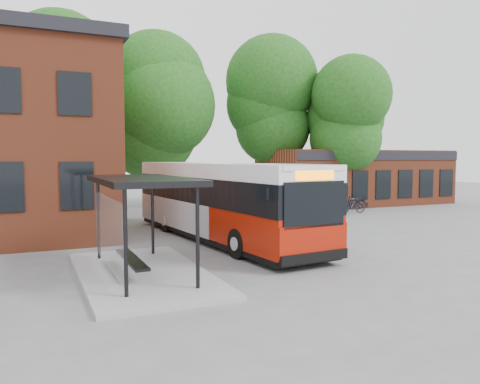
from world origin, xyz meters
name	(u,v)px	position (x,y,z in m)	size (l,w,h in m)	color
ground	(263,256)	(0.00, 0.00, 0.00)	(100.00, 100.00, 0.00)	slate
shop_row	(356,177)	(15.00, 14.00, 2.00)	(14.00, 6.20, 4.00)	brown
bus_shelter	(142,226)	(-4.50, -1.00, 1.45)	(3.60, 7.00, 2.90)	black
bike_rail	(322,210)	(9.28, 10.00, 0.19)	(5.20, 0.10, 0.38)	black
tree_0	(53,124)	(-6.00, 16.00, 5.50)	(7.92, 7.92, 11.00)	#174813
tree_1	(163,132)	(1.00, 17.00, 5.20)	(7.92, 7.92, 10.40)	#174813
tree_2	(261,130)	(8.00, 16.00, 5.50)	(7.92, 7.92, 11.00)	#174813
tree_3	(351,141)	(13.00, 12.00, 4.64)	(7.04, 7.04, 9.28)	#174813
city_bus	(220,202)	(-0.19, 3.66, 1.61)	(2.70, 12.66, 3.22)	#A01706
bicycle_0	(290,208)	(6.73, 9.65, 0.48)	(0.63, 1.81, 0.95)	black
bicycle_1	(303,205)	(8.02, 10.26, 0.55)	(0.52, 1.83, 1.10)	black
bicycle_2	(320,208)	(8.61, 9.25, 0.41)	(0.54, 1.56, 0.82)	#500808
bicycle_3	(321,206)	(9.00, 9.76, 0.47)	(0.44, 1.56, 0.94)	black
bicycle_4	(327,207)	(9.41, 9.66, 0.41)	(0.54, 1.56, 0.82)	#0A0F47
bicycle_5	(352,204)	(10.84, 9.00, 0.56)	(0.52, 1.85, 1.11)	#22232C
bicycle_6	(331,205)	(10.25, 10.37, 0.43)	(0.57, 1.62, 0.85)	black
bicycle_7	(352,203)	(11.95, 10.43, 0.47)	(0.44, 1.57, 0.95)	black
bicycle_extra_0	(359,203)	(12.91, 10.97, 0.40)	(0.53, 1.53, 0.80)	black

